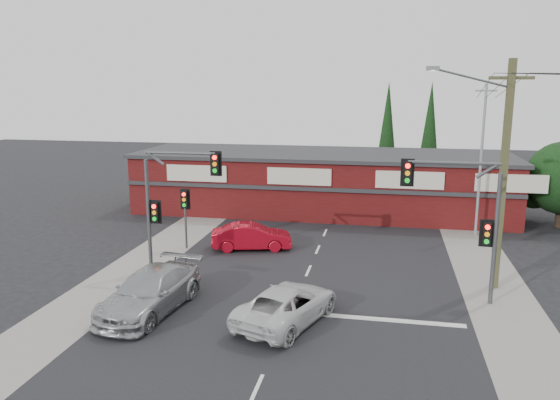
% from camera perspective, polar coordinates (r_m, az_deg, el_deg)
% --- Properties ---
extents(ground, '(120.00, 120.00, 0.00)m').
position_cam_1_polar(ground, '(23.62, 1.72, -10.24)').
color(ground, black).
rests_on(ground, ground).
extents(road_strip, '(14.00, 70.00, 0.01)m').
position_cam_1_polar(road_strip, '(28.26, 3.40, -6.47)').
color(road_strip, black).
rests_on(road_strip, ground).
extents(verge_left, '(3.00, 70.00, 0.02)m').
position_cam_1_polar(verge_left, '(30.52, -12.69, -5.34)').
color(verge_left, gray).
rests_on(verge_left, ground).
extents(verge_right, '(3.00, 70.00, 0.02)m').
position_cam_1_polar(verge_right, '(28.47, 20.74, -7.10)').
color(verge_right, gray).
rests_on(verge_right, ground).
extents(stop_line, '(6.50, 0.35, 0.01)m').
position_cam_1_polar(stop_line, '(21.96, 10.30, -12.16)').
color(stop_line, silver).
rests_on(stop_line, ground).
extents(white_suv, '(3.91, 5.60, 1.42)m').
position_cam_1_polar(white_suv, '(21.17, 0.73, -10.85)').
color(white_suv, silver).
rests_on(white_suv, ground).
extents(silver_suv, '(3.00, 5.92, 1.65)m').
position_cam_1_polar(silver_suv, '(22.67, -13.44, -9.30)').
color(silver_suv, '#A3A5A8').
rests_on(silver_suv, ground).
extents(red_sedan, '(4.63, 2.58, 1.45)m').
position_cam_1_polar(red_sedan, '(30.20, -2.98, -3.83)').
color(red_sedan, '#A60A1A').
rests_on(red_sedan, ground).
extents(lane_dashes, '(0.12, 44.76, 0.01)m').
position_cam_1_polar(lane_dashes, '(26.93, 2.98, -7.39)').
color(lane_dashes, silver).
rests_on(lane_dashes, ground).
extents(shop_building, '(27.30, 8.40, 4.22)m').
position_cam_1_polar(shop_building, '(39.43, 4.38, 1.97)').
color(shop_building, '#470E0F').
rests_on(shop_building, ground).
extents(conifer_near, '(1.80, 1.80, 9.25)m').
position_cam_1_polar(conifer_near, '(45.72, 11.16, 7.37)').
color(conifer_near, '#2D2116').
rests_on(conifer_near, ground).
extents(conifer_far, '(1.80, 1.80, 9.25)m').
position_cam_1_polar(conifer_far, '(47.84, 15.39, 7.36)').
color(conifer_far, '#2D2116').
rests_on(conifer_far, ground).
extents(traffic_mast_left, '(3.77, 0.27, 5.97)m').
position_cam_1_polar(traffic_mast_left, '(26.09, -11.54, 0.67)').
color(traffic_mast_left, '#47494C').
rests_on(traffic_mast_left, ground).
extents(traffic_mast_right, '(3.96, 0.27, 5.97)m').
position_cam_1_polar(traffic_mast_right, '(23.37, 19.04, -1.00)').
color(traffic_mast_right, '#47494C').
rests_on(traffic_mast_right, ground).
extents(pedestal_signal, '(0.55, 0.27, 3.38)m').
position_cam_1_polar(pedestal_signal, '(30.32, -9.89, -0.65)').
color(pedestal_signal, '#47494C').
rests_on(pedestal_signal, ground).
extents(utility_pole, '(4.38, 0.59, 10.00)m').
position_cam_1_polar(utility_pole, '(25.29, 22.05, 3.06)').
color(utility_pole, brown).
rests_on(utility_pole, ground).
extents(steel_pole, '(1.20, 0.16, 9.00)m').
position_cam_1_polar(steel_pole, '(34.29, 20.27, 4.13)').
color(steel_pole, gray).
rests_on(steel_pole, ground).
extents(power_lines, '(2.01, 29.00, 1.22)m').
position_cam_1_polar(power_lines, '(19.75, 26.13, 11.13)').
color(power_lines, black).
rests_on(power_lines, ground).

